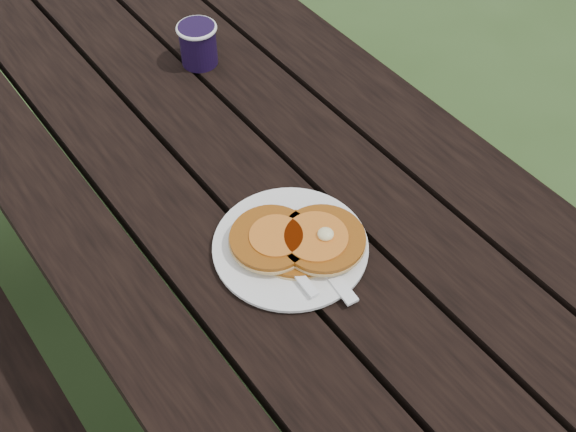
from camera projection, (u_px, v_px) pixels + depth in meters
ground at (238, 350)px, 1.88m from camera, size 60.00×60.00×0.00m
picnic_table at (229, 267)px, 1.60m from camera, size 1.36×1.80×0.75m
plate at (290, 247)px, 1.15m from camera, size 0.27×0.27×0.01m
pancake_stack at (298, 240)px, 1.13m from camera, size 0.20×0.18×0.04m
knife at (321, 261)px, 1.12m from camera, size 0.04×0.18×0.00m
fork at (295, 271)px, 1.10m from camera, size 0.04×0.16×0.01m
coffee_cup at (198, 42)px, 1.42m from camera, size 0.08×0.08×0.09m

